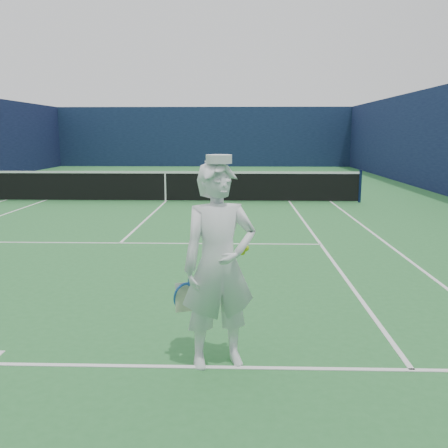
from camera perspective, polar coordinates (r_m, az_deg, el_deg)
name	(u,v)px	position (r m, az deg, el deg)	size (l,w,h in m)	color
ground	(166,202)	(16.70, -6.68, 2.56)	(80.00, 80.00, 0.00)	#2B7335
court_markings	(166,201)	(16.70, -6.68, 2.58)	(11.03, 23.83, 0.01)	white
windscreen_fence	(164,141)	(16.56, -6.83, 9.44)	(20.12, 36.12, 4.00)	#0F1B38
tennis_net	(165,185)	(16.64, -6.72, 4.46)	(12.88, 0.09, 1.07)	#141E4C
tennis_player	(219,265)	(4.75, -0.58, -4.76)	(0.90, 0.67, 2.04)	white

